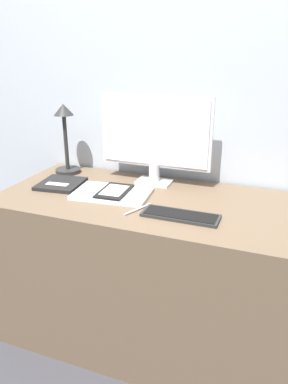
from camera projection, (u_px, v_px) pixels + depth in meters
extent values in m
plane|color=#38383D|center=(129.00, 365.00, 1.71)|extent=(10.00, 10.00, 0.00)
cube|color=#B2BCC6|center=(173.00, 83.00, 1.78)|extent=(3.60, 0.05, 2.40)
cube|color=brown|center=(146.00, 271.00, 1.77)|extent=(1.31, 0.63, 0.74)
cube|color=silver|center=(154.00, 182.00, 1.82)|extent=(0.17, 0.11, 0.01)
cylinder|color=silver|center=(154.00, 172.00, 1.80)|extent=(0.05, 0.05, 0.09)
cube|color=silver|center=(155.00, 132.00, 1.74)|extent=(0.54, 0.01, 0.34)
cube|color=white|center=(154.00, 132.00, 1.73)|extent=(0.51, 0.01, 0.31)
cube|color=#282828|center=(181.00, 216.00, 1.45)|extent=(0.30, 0.11, 0.01)
cube|color=black|center=(180.00, 214.00, 1.45)|extent=(0.28, 0.09, 0.00)
cube|color=silver|center=(112.00, 194.00, 1.67)|extent=(0.35, 0.25, 0.01)
cube|color=silver|center=(112.00, 193.00, 1.67)|extent=(0.35, 0.25, 0.01)
cube|color=black|center=(114.00, 191.00, 1.66)|extent=(0.13, 0.20, 0.01)
cube|color=beige|center=(114.00, 190.00, 1.66)|extent=(0.10, 0.14, 0.00)
cylinder|color=#282828|center=(68.00, 171.00, 1.97)|extent=(0.13, 0.13, 0.02)
cylinder|color=#282828|center=(66.00, 143.00, 1.92)|extent=(0.02, 0.02, 0.28)
cone|color=#282828|center=(63.00, 109.00, 1.86)|extent=(0.10, 0.10, 0.06)
cube|color=black|center=(61.00, 184.00, 1.79)|extent=(0.22, 0.22, 0.02)
cube|color=silver|center=(57.00, 184.00, 1.76)|extent=(0.11, 0.05, 0.00)
cylinder|color=silver|center=(138.00, 209.00, 1.52)|extent=(0.07, 0.14, 0.01)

